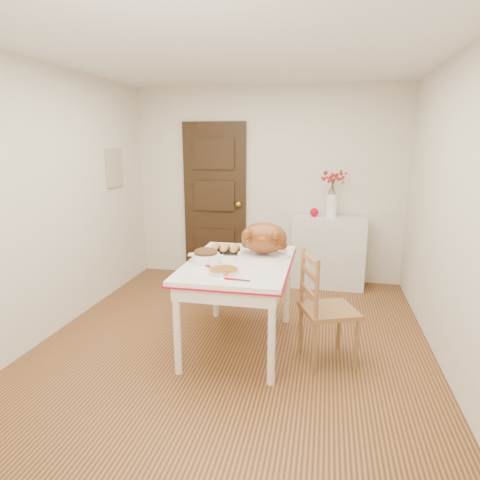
% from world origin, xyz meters
% --- Properties ---
extents(floor, '(3.50, 4.00, 0.00)m').
position_xyz_m(floor, '(0.00, 0.00, 0.00)').
color(floor, '#422711').
rests_on(floor, ground).
extents(ceiling, '(3.50, 4.00, 0.00)m').
position_xyz_m(ceiling, '(0.00, 0.00, 2.50)').
color(ceiling, white).
rests_on(ceiling, ground).
extents(wall_back, '(3.50, 0.00, 2.50)m').
position_xyz_m(wall_back, '(0.00, 2.00, 1.25)').
color(wall_back, beige).
rests_on(wall_back, ground).
extents(wall_front, '(3.50, 0.00, 2.50)m').
position_xyz_m(wall_front, '(0.00, -2.00, 1.25)').
color(wall_front, beige).
rests_on(wall_front, ground).
extents(wall_left, '(0.00, 4.00, 2.50)m').
position_xyz_m(wall_left, '(-1.75, 0.00, 1.25)').
color(wall_left, beige).
rests_on(wall_left, ground).
extents(wall_right, '(0.00, 4.00, 2.50)m').
position_xyz_m(wall_right, '(1.75, 0.00, 1.25)').
color(wall_right, beige).
rests_on(wall_right, ground).
extents(door_back, '(0.85, 0.06, 2.06)m').
position_xyz_m(door_back, '(-0.70, 1.97, 1.03)').
color(door_back, black).
rests_on(door_back, ground).
extents(photo_board, '(0.03, 0.35, 0.45)m').
position_xyz_m(photo_board, '(-1.73, 1.20, 1.50)').
color(photo_board, beige).
rests_on(photo_board, ground).
extents(sideboard, '(0.89, 0.40, 0.89)m').
position_xyz_m(sideboard, '(0.82, 1.78, 0.45)').
color(sideboard, silver).
rests_on(sideboard, floor).
extents(kitchen_table, '(0.90, 1.32, 0.79)m').
position_xyz_m(kitchen_table, '(0.05, -0.02, 0.39)').
color(kitchen_table, white).
rests_on(kitchen_table, floor).
extents(chair_oak, '(0.54, 0.54, 0.94)m').
position_xyz_m(chair_oak, '(0.83, -0.13, 0.47)').
color(chair_oak, olive).
rests_on(chair_oak, floor).
extents(berry_vase, '(0.30, 0.30, 0.58)m').
position_xyz_m(berry_vase, '(0.84, 1.78, 1.19)').
color(berry_vase, white).
rests_on(berry_vase, sideboard).
extents(apple, '(0.11, 0.11, 0.11)m').
position_xyz_m(apple, '(0.63, 1.78, 0.95)').
color(apple, '#BE0012').
rests_on(apple, sideboard).
extents(turkey_platter, '(0.57, 0.50, 0.31)m').
position_xyz_m(turkey_platter, '(0.23, 0.20, 0.94)').
color(turkey_platter, maroon).
rests_on(turkey_platter, kitchen_table).
extents(pumpkin_pie, '(0.29, 0.29, 0.05)m').
position_xyz_m(pumpkin_pie, '(-0.00, -0.36, 0.81)').
color(pumpkin_pie, '#8F5317').
rests_on(pumpkin_pie, kitchen_table).
extents(stuffing_dish, '(0.36, 0.32, 0.12)m').
position_xyz_m(stuffing_dish, '(-0.23, -0.10, 0.85)').
color(stuffing_dish, '#523718').
rests_on(stuffing_dish, kitchen_table).
extents(rolls_tray, '(0.29, 0.24, 0.07)m').
position_xyz_m(rolls_tray, '(-0.14, 0.25, 0.82)').
color(rolls_tray, '#AB743B').
rests_on(rolls_tray, kitchen_table).
extents(pie_server, '(0.21, 0.08, 0.01)m').
position_xyz_m(pie_server, '(0.14, -0.52, 0.79)').
color(pie_server, silver).
rests_on(pie_server, kitchen_table).
extents(carving_knife, '(0.24, 0.22, 0.01)m').
position_xyz_m(carving_knife, '(-0.13, -0.26, 0.79)').
color(carving_knife, silver).
rests_on(carving_knife, kitchen_table).
extents(drinking_glass, '(0.07, 0.07, 0.11)m').
position_xyz_m(drinking_glass, '(0.13, 0.55, 0.84)').
color(drinking_glass, white).
rests_on(drinking_glass, kitchen_table).
extents(shaker_pair, '(0.09, 0.06, 0.09)m').
position_xyz_m(shaker_pair, '(0.38, 0.43, 0.83)').
color(shaker_pair, white).
rests_on(shaker_pair, kitchen_table).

